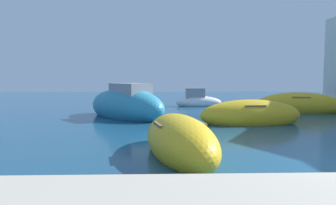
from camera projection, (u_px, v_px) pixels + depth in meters
moored_boat_1 at (251, 115)px, 14.06m from camera, size 4.82×1.95×1.45m
moored_boat_3 at (299, 105)px, 18.78m from camera, size 5.33×2.86×1.59m
moored_boat_5 at (126, 106)px, 16.43m from camera, size 5.51×5.85×2.29m
moored_boat_6 at (198, 101)px, 22.96m from camera, size 3.43×1.12×1.57m
moored_boat_7 at (179, 141)px, 8.34m from camera, size 2.45×4.63×1.43m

